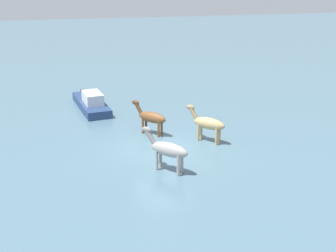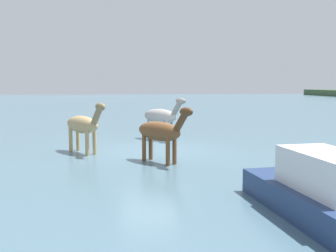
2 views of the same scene
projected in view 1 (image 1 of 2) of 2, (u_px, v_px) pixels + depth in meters
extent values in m
plane|color=#476675|center=(162.00, 149.00, 21.10)|extent=(152.26, 152.26, 0.00)
ellipsoid|color=#9E9993|center=(169.00, 150.00, 18.27)|extent=(1.76, 1.62, 0.62)
cylinder|color=#9E9993|center=(157.00, 159.00, 18.61)|extent=(0.14, 0.14, 1.02)
cylinder|color=#9E9993|center=(161.00, 157.00, 18.84)|extent=(0.14, 0.14, 1.02)
cylinder|color=#9E9993|center=(178.00, 165.00, 18.03)|extent=(0.14, 0.14, 1.02)
cylinder|color=#9E9993|center=(182.00, 162.00, 18.27)|extent=(0.14, 0.14, 1.02)
cylinder|color=slate|center=(150.00, 137.00, 18.65)|extent=(0.57, 0.53, 0.68)
ellipsoid|color=slate|center=(147.00, 130.00, 18.66)|extent=(0.52, 0.49, 0.27)
ellipsoid|color=tan|center=(209.00, 123.00, 21.68)|extent=(1.76, 1.52, 0.61)
cylinder|color=tan|center=(198.00, 131.00, 22.03)|extent=(0.13, 0.13, 1.00)
cylinder|color=tan|center=(201.00, 130.00, 22.26)|extent=(0.13, 0.13, 1.00)
cylinder|color=tan|center=(216.00, 136.00, 21.43)|extent=(0.13, 0.13, 1.00)
cylinder|color=tan|center=(219.00, 134.00, 21.65)|extent=(0.13, 0.13, 1.00)
cylinder|color=olive|center=(193.00, 113.00, 22.09)|extent=(0.57, 0.50, 0.66)
ellipsoid|color=olive|center=(190.00, 107.00, 22.10)|extent=(0.52, 0.47, 0.27)
ellipsoid|color=brown|center=(152.00, 117.00, 22.74)|extent=(1.69, 1.50, 0.59)
cylinder|color=brown|center=(143.00, 125.00, 23.07)|extent=(0.13, 0.13, 0.97)
cylinder|color=brown|center=(146.00, 123.00, 23.29)|extent=(0.13, 0.13, 0.97)
cylinder|color=brown|center=(159.00, 128.00, 22.51)|extent=(0.13, 0.13, 0.97)
cylinder|color=brown|center=(162.00, 127.00, 22.73)|extent=(0.13, 0.13, 0.97)
cylinder|color=#50311A|center=(138.00, 108.00, 23.12)|extent=(0.54, 0.50, 0.65)
ellipsoid|color=#50311A|center=(136.00, 102.00, 23.13)|extent=(0.50, 0.46, 0.26)
cube|color=navy|center=(91.00, 106.00, 27.66)|extent=(5.44, 1.98, 0.66)
cube|color=silver|center=(93.00, 98.00, 26.88)|extent=(2.00, 1.22, 0.70)
cube|color=black|center=(83.00, 94.00, 30.06)|extent=(0.27, 0.30, 0.71)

